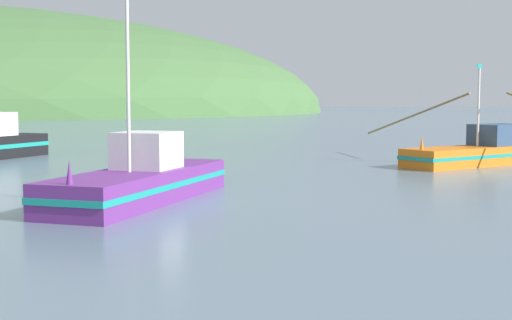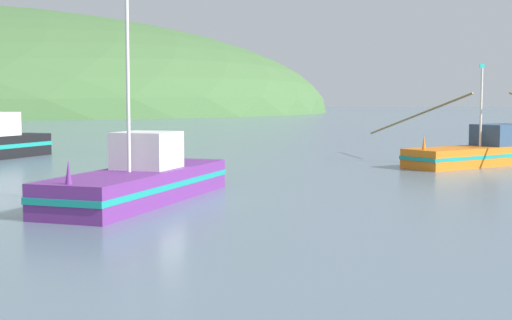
# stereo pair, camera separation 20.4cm
# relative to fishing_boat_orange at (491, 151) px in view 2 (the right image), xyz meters

# --- Properties ---
(fishing_boat_orange) EXTENTS (10.62, 14.94, 5.30)m
(fishing_boat_orange) POSITION_rel_fishing_boat_orange_xyz_m (0.00, 0.00, 0.00)
(fishing_boat_orange) COLOR orange
(fishing_boat_orange) RESTS_ON ground
(fishing_boat_purple) EXTENTS (5.30, 9.85, 7.06)m
(fishing_boat_purple) POSITION_rel_fishing_boat_orange_xyz_m (-16.21, -14.13, 0.01)
(fishing_boat_purple) COLOR #6B2D84
(fishing_boat_purple) RESTS_ON ground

